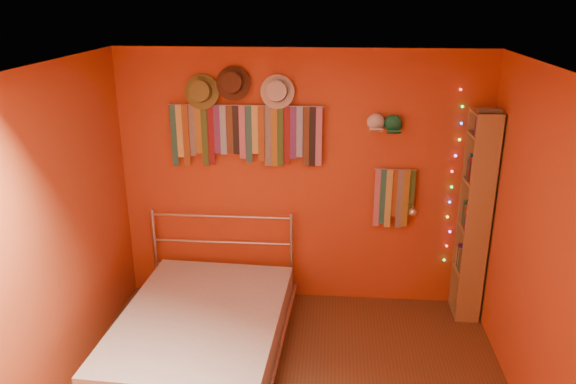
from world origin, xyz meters
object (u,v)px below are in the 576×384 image
(bookshelf, at_px, (479,217))
(bed, at_px, (202,332))
(reading_lamp, at_px, (412,211))
(tie_rack, at_px, (246,133))

(bookshelf, distance_m, bed, 2.70)
(reading_lamp, xyz_separation_m, bookshelf, (0.61, 0.02, -0.05))
(tie_rack, distance_m, bed, 1.84)
(bed, bearing_deg, bookshelf, 22.39)
(tie_rack, distance_m, reading_lamp, 1.70)
(reading_lamp, height_order, bookshelf, bookshelf)
(tie_rack, xyz_separation_m, bed, (-0.26, -1.02, -1.51))
(bookshelf, bearing_deg, tie_rack, 175.93)
(tie_rack, height_order, bed, tie_rack)
(tie_rack, xyz_separation_m, reading_lamp, (1.56, -0.18, -0.66))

